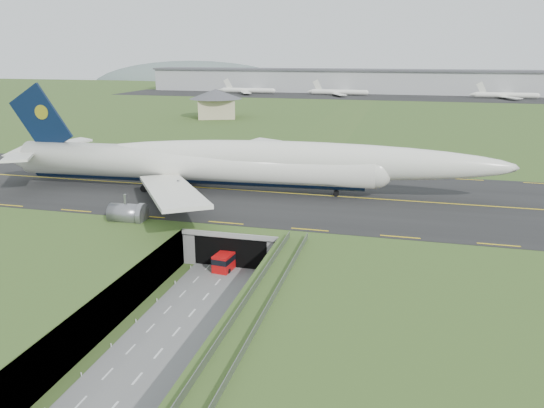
# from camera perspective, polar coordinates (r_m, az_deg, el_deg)

# --- Properties ---
(ground) EXTENTS (900.00, 900.00, 0.00)m
(ground) POSITION_cam_1_polar(r_m,az_deg,el_deg) (78.75, -6.34, -9.07)
(ground) COLOR #335221
(ground) RESTS_ON ground
(airfield_deck) EXTENTS (800.00, 800.00, 6.00)m
(airfield_deck) POSITION_cam_1_polar(r_m,az_deg,el_deg) (77.52, -6.41, -7.06)
(airfield_deck) COLOR gray
(airfield_deck) RESTS_ON ground
(trench_road) EXTENTS (12.00, 75.00, 0.20)m
(trench_road) POSITION_cam_1_polar(r_m,az_deg,el_deg) (72.48, -8.44, -11.41)
(trench_road) COLOR slate
(trench_road) RESTS_ON ground
(taxiway) EXTENTS (800.00, 44.00, 0.18)m
(taxiway) POSITION_cam_1_polar(r_m,az_deg,el_deg) (106.34, -0.28, 1.27)
(taxiway) COLOR black
(taxiway) RESTS_ON airfield_deck
(tunnel_portal) EXTENTS (17.00, 22.30, 6.00)m
(tunnel_portal) POSITION_cam_1_polar(r_m,az_deg,el_deg) (92.15, -2.80, -2.92)
(tunnel_portal) COLOR gray
(tunnel_portal) RESTS_ON ground
(guideway) EXTENTS (3.00, 53.00, 7.05)m
(guideway) POSITION_cam_1_polar(r_m,az_deg,el_deg) (57.03, -2.69, -13.40)
(guideway) COLOR #A8A8A3
(guideway) RESTS_ON ground
(jumbo_jet) EXTENTS (105.54, 65.75, 21.78)m
(jumbo_jet) POSITION_cam_1_polar(r_m,az_deg,el_deg) (106.07, -4.70, 4.39)
(jumbo_jet) COLOR white
(jumbo_jet) RESTS_ON ground
(shuttle_tram) EXTENTS (3.36, 7.07, 2.80)m
(shuttle_tram) POSITION_cam_1_polar(r_m,az_deg,el_deg) (85.17, -4.74, -5.88)
(shuttle_tram) COLOR red
(shuttle_tram) RESTS_ON ground
(service_building) EXTENTS (28.57, 28.57, 12.02)m
(service_building) POSITION_cam_1_polar(r_m,az_deg,el_deg) (227.76, -6.06, 10.97)
(service_building) COLOR #C3B48D
(service_building) RESTS_ON ground
(cargo_terminal) EXTENTS (320.00, 67.00, 15.60)m
(cargo_terminal) POSITION_cam_1_polar(r_m,az_deg,el_deg) (367.34, 10.40, 12.88)
(cargo_terminal) COLOR #B2B2B2
(cargo_terminal) RESTS_ON ground
(distant_hills) EXTENTS (700.00, 91.00, 60.00)m
(distant_hills) POSITION_cam_1_polar(r_m,az_deg,el_deg) (499.42, 18.94, 11.03)
(distant_hills) COLOR slate
(distant_hills) RESTS_ON ground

